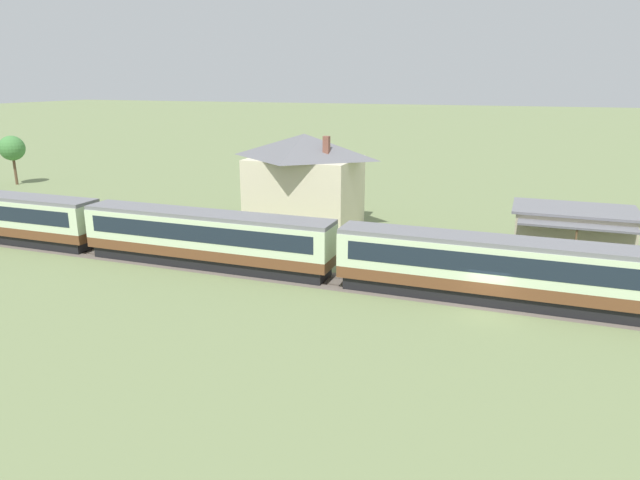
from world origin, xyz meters
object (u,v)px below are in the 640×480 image
object	(u,v)px
station_building	(572,236)
station_house_grey_roof	(305,179)
passenger_train	(209,237)
yard_tree_0	(12,148)

from	to	relation	value
station_building	station_house_grey_roof	bearing A→B (deg)	170.36
station_building	station_house_grey_roof	world-z (taller)	station_house_grey_roof
station_house_grey_roof	passenger_train	bearing A→B (deg)	-98.66
station_house_grey_roof	yard_tree_0	xyz separation A→B (m)	(-45.83, 7.54, 0.31)
station_building	yard_tree_0	bearing A→B (deg)	170.56
station_building	yard_tree_0	world-z (taller)	yard_tree_0
passenger_train	station_house_grey_roof	size ratio (longest dim) A/B	9.84
station_building	station_house_grey_roof	xyz separation A→B (m)	(-23.97, 4.07, 2.38)
passenger_train	station_house_grey_roof	xyz separation A→B (m)	(2.19, 14.36, 2.28)
passenger_train	station_building	world-z (taller)	station_building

